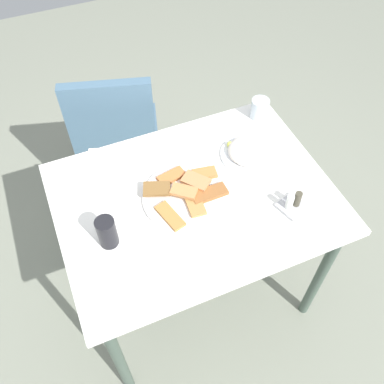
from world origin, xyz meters
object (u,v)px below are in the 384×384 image
(dining_table, at_px, (195,212))
(salad_plate_greens, at_px, (248,152))
(drinking_glass, at_px, (260,109))
(pide_platter, at_px, (187,195))
(paper_napkin, at_px, (106,161))
(spoon, at_px, (105,158))
(dining_chair, at_px, (116,133))
(condiment_caddy, at_px, (293,204))
(soda_can, at_px, (107,232))
(fork, at_px, (107,164))

(dining_table, relative_size, salad_plate_greens, 4.62)
(drinking_glass, bearing_deg, pide_platter, -147.73)
(paper_napkin, distance_m, spoon, 0.02)
(dining_chair, distance_m, drinking_glass, 0.76)
(dining_table, height_order, condiment_caddy, condiment_caddy)
(soda_can, distance_m, fork, 0.36)
(dining_chair, distance_m, soda_can, 0.87)
(paper_napkin, xyz_separation_m, spoon, (0.00, 0.02, 0.00))
(dining_chair, relative_size, fork, 5.40)
(dining_table, relative_size, spoon, 5.12)
(fork, distance_m, spoon, 0.04)
(pide_platter, relative_size, spoon, 1.67)
(drinking_glass, relative_size, condiment_caddy, 0.78)
(fork, bearing_deg, drinking_glass, 5.11)
(salad_plate_greens, bearing_deg, dining_table, -158.58)
(soda_can, xyz_separation_m, drinking_glass, (0.77, 0.36, -0.02))
(fork, bearing_deg, dining_chair, 77.23)
(pide_platter, xyz_separation_m, spoon, (-0.23, 0.31, -0.01))
(paper_napkin, height_order, condiment_caddy, condiment_caddy)
(dining_table, xyz_separation_m, pide_platter, (-0.03, 0.01, 0.11))
(paper_napkin, bearing_deg, dining_table, -49.08)
(soda_can, bearing_deg, paper_napkin, 76.18)
(pide_platter, distance_m, drinking_glass, 0.54)
(soda_can, xyz_separation_m, condiment_caddy, (0.65, -0.12, -0.04))
(soda_can, bearing_deg, spoon, 76.81)
(salad_plate_greens, xyz_separation_m, paper_napkin, (-0.53, 0.19, -0.02))
(paper_napkin, xyz_separation_m, condiment_caddy, (0.56, -0.48, 0.02))
(pide_platter, bearing_deg, soda_can, -166.71)
(salad_plate_greens, xyz_separation_m, drinking_glass, (0.15, 0.19, 0.02))
(dining_table, distance_m, soda_can, 0.39)
(pide_platter, height_order, paper_napkin, pide_platter)
(dining_table, relative_size, fork, 6.17)
(dining_table, height_order, drinking_glass, drinking_glass)
(dining_table, bearing_deg, condiment_caddy, -31.16)
(soda_can, height_order, drinking_glass, soda_can)
(dining_table, bearing_deg, drinking_glass, 34.74)
(dining_table, height_order, pide_platter, pide_platter)
(condiment_caddy, bearing_deg, dining_table, 148.84)
(pide_platter, bearing_deg, salad_plate_greens, 18.05)
(dining_table, xyz_separation_m, salad_plate_greens, (0.28, 0.11, 0.12))
(spoon, bearing_deg, drinking_glass, -0.47)
(dining_table, xyz_separation_m, dining_chair, (-0.13, 0.71, -0.17))
(pide_platter, height_order, fork, pide_platter)
(dining_chair, bearing_deg, fork, -106.48)
(paper_napkin, bearing_deg, salad_plate_greens, -19.48)
(dining_table, relative_size, condiment_caddy, 9.06)
(dining_table, distance_m, pide_platter, 0.11)
(pide_platter, xyz_separation_m, soda_can, (-0.32, -0.08, 0.05))
(dining_chair, bearing_deg, spoon, -107.88)
(dining_chair, relative_size, paper_napkin, 5.97)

